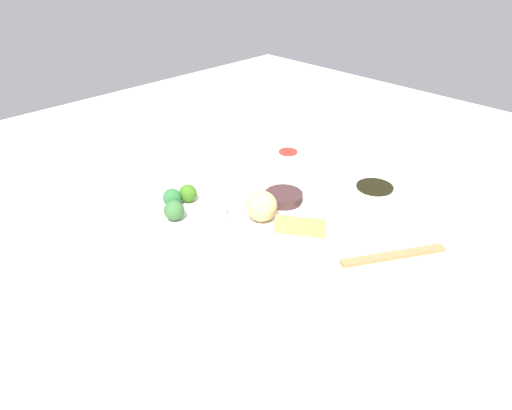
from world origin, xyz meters
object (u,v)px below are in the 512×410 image
Objects in this scene: chopsticks_pair at (393,255)px; sauce_ramekin_sweet_and_sour at (288,156)px; broccoli_plate at (183,213)px; soy_sauce_bowl at (374,194)px; main_plate at (291,219)px.

sauce_ramekin_sweet_and_sour is at bearing -22.74° from chopsticks_pair.
soy_sauce_bowl is at bearing -126.24° from broccoli_plate.
soy_sauce_bowl is 0.30m from sauce_ramekin_sweet_and_sour.
broccoli_plate is 1.91× the size of soy_sauce_bowl.
broccoli_plate is 0.46m from soy_sauce_bowl.
main_plate is at bearing 69.86° from soy_sauce_bowl.
sauce_ramekin_sweet_and_sour is at bearing -46.73° from main_plate.
main_plate is 0.22m from soy_sauce_bowl.
broccoli_plate reaches higher than chopsticks_pair.
soy_sauce_bowl is (-0.08, -0.21, 0.01)m from main_plate.
soy_sauce_bowl is 0.23m from chopsticks_pair.
main_plate is 2.44× the size of soy_sauce_bowl.
chopsticks_pair is at bearing 133.76° from soy_sauce_bowl.
chopsticks_pair is (-0.42, -0.21, -0.00)m from broccoli_plate.
sauce_ramekin_sweet_and_sour is 0.50m from chopsticks_pair.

